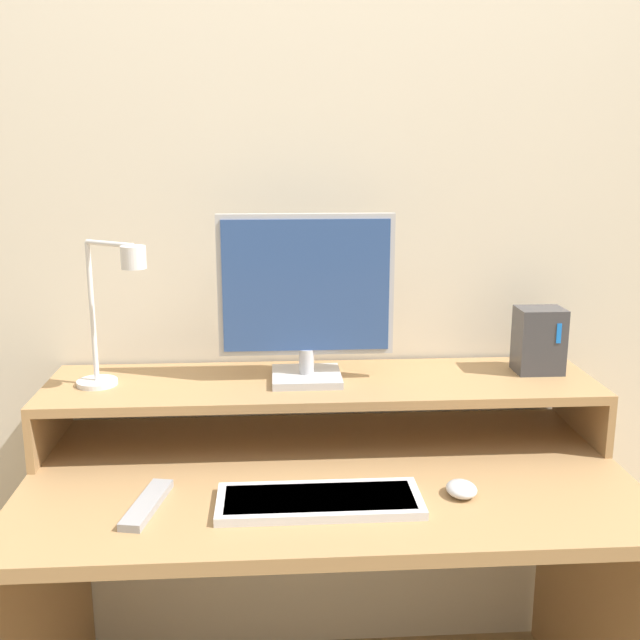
# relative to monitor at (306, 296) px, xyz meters

# --- Properties ---
(wall_back) EXTENTS (6.00, 0.05, 2.50)m
(wall_back) POSITION_rel_monitor_xyz_m (0.04, 0.20, 0.19)
(wall_back) COLOR beige
(wall_back) RESTS_ON ground_plane
(desk) EXTENTS (1.32, 0.71, 0.70)m
(desk) POSITION_rel_monitor_xyz_m (0.04, -0.19, -0.55)
(desk) COLOR #A87F51
(desk) RESTS_ON ground_plane
(monitor_shelf) EXTENTS (1.32, 0.33, 0.15)m
(monitor_shelf) POSITION_rel_monitor_xyz_m (0.04, -0.00, -0.23)
(monitor_shelf) COLOR #A87F51
(monitor_shelf) RESTS_ON desk
(monitor) EXTENTS (0.42, 0.16, 0.40)m
(monitor) POSITION_rel_monitor_xyz_m (0.00, 0.00, 0.00)
(monitor) COLOR #BCBCC1
(monitor) RESTS_ON monitor_shelf
(desk_lamp) EXTENTS (0.19, 0.15, 0.35)m
(desk_lamp) POSITION_rel_monitor_xyz_m (-0.44, -0.04, -0.01)
(desk_lamp) COLOR silver
(desk_lamp) RESTS_ON monitor_shelf
(router_dock) EXTENTS (0.11, 0.09, 0.16)m
(router_dock) POSITION_rel_monitor_xyz_m (0.58, 0.03, -0.13)
(router_dock) COLOR #3D3D42
(router_dock) RESTS_ON monitor_shelf
(keyboard) EXTENTS (0.41, 0.16, 0.02)m
(keyboard) POSITION_rel_monitor_xyz_m (0.01, -0.35, -0.35)
(keyboard) COLOR silver
(keyboard) RESTS_ON desk
(mouse) EXTENTS (0.06, 0.08, 0.03)m
(mouse) POSITION_rel_monitor_xyz_m (0.30, -0.33, -0.34)
(mouse) COLOR silver
(mouse) RESTS_ON desk
(remote_control) EXTENTS (0.08, 0.20, 0.02)m
(remote_control) POSITION_rel_monitor_xyz_m (-0.34, -0.34, -0.35)
(remote_control) COLOR #99999E
(remote_control) RESTS_ON desk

